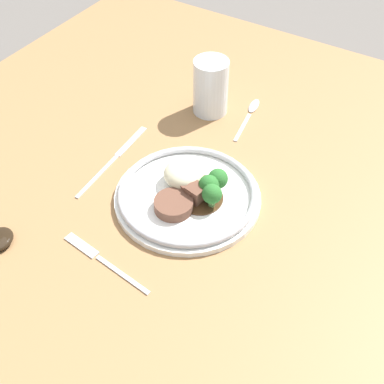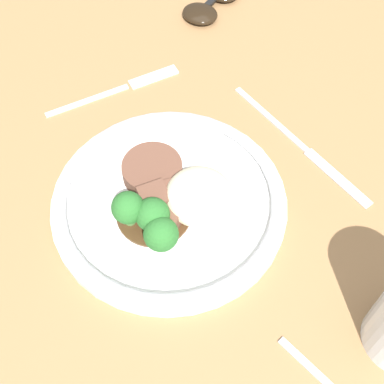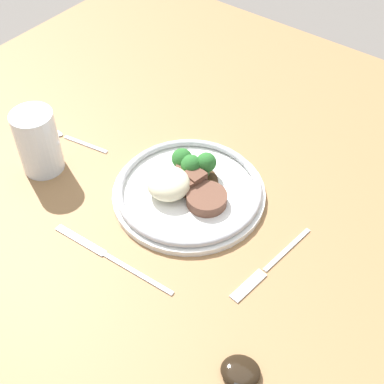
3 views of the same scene
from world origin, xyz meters
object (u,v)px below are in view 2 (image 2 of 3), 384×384
Objects in this scene: sunglasses at (211,2)px; plate at (170,201)px; knife at (304,148)px; fork at (126,87)px.

plate is at bearing -65.01° from sunglasses.
knife is at bearing 84.26° from plate.
fork and knife have the same top height.
fork is 0.20m from sunglasses.
knife is (0.02, 0.18, -0.01)m from plate.
sunglasses is at bearing 28.18° from fork.
plate is 0.18m from knife.
fork is (-0.19, 0.05, -0.01)m from plate.
plate is 0.35m from sunglasses.
fork is 0.24m from knife.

